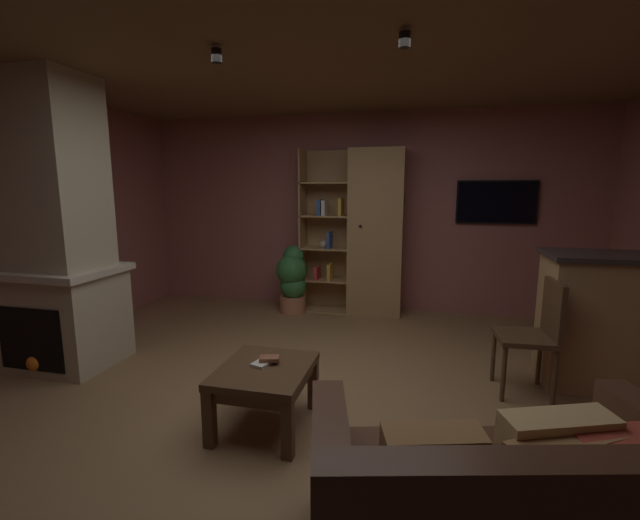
% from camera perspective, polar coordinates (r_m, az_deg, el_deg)
% --- Properties ---
extents(floor, '(5.89, 5.57, 0.02)m').
position_cam_1_polar(floor, '(3.38, -1.67, -19.16)').
color(floor, olive).
rests_on(floor, ground).
extents(wall_back, '(6.01, 0.06, 2.57)m').
position_cam_1_polar(wall_back, '(5.74, 5.67, 6.26)').
color(wall_back, '#9E5B56').
rests_on(wall_back, ground).
extents(ceiling, '(5.89, 5.57, 0.02)m').
position_cam_1_polar(ceiling, '(3.11, -1.94, 27.54)').
color(ceiling, brown).
extents(window_pane_back, '(0.74, 0.01, 0.72)m').
position_cam_1_polar(window_pane_back, '(5.79, 0.90, 6.70)').
color(window_pane_back, white).
extents(stone_fireplace, '(1.00, 0.81, 2.57)m').
position_cam_1_polar(stone_fireplace, '(4.48, -31.86, 2.28)').
color(stone_fireplace, '#BCAD8E').
rests_on(stone_fireplace, ground).
extents(bookshelf_cabinet, '(1.30, 0.41, 2.09)m').
position_cam_1_polar(bookshelf_cabinet, '(5.47, 6.54, 3.51)').
color(bookshelf_cabinet, '#A87F51').
rests_on(bookshelf_cabinet, ground).
extents(kitchen_bar_counter, '(1.45, 0.61, 1.10)m').
position_cam_1_polar(kitchen_bar_counter, '(4.28, 36.79, -6.72)').
color(kitchen_bar_counter, '#A87F51').
rests_on(kitchen_bar_counter, ground).
extents(coffee_table, '(0.60, 0.70, 0.43)m').
position_cam_1_polar(coffee_table, '(3.02, -7.36, -15.44)').
color(coffee_table, '#4C331E').
rests_on(coffee_table, ground).
extents(table_book_0, '(0.12, 0.12, 0.02)m').
position_cam_1_polar(table_book_0, '(3.00, -7.98, -13.64)').
color(table_book_0, beige).
rests_on(table_book_0, coffee_table).
extents(table_book_1, '(0.15, 0.12, 0.03)m').
position_cam_1_polar(table_book_1, '(3.02, -6.78, -12.95)').
color(table_book_1, brown).
rests_on(table_book_1, coffee_table).
extents(dining_chair, '(0.44, 0.44, 0.92)m').
position_cam_1_polar(dining_chair, '(3.76, 26.94, -8.29)').
color(dining_chair, '#4C331E').
rests_on(dining_chair, ground).
extents(potted_floor_plant, '(0.40, 0.40, 0.88)m').
position_cam_1_polar(potted_floor_plant, '(5.56, -3.69, -2.38)').
color(potted_floor_plant, '#B77051').
rests_on(potted_floor_plant, ground).
extents(wall_mounted_tv, '(0.93, 0.06, 0.53)m').
position_cam_1_polar(wall_mounted_tv, '(5.68, 22.47, 7.16)').
color(wall_mounted_tv, black).
extents(track_light_spot_0, '(0.07, 0.07, 0.09)m').
position_cam_1_polar(track_light_spot_0, '(4.18, -33.71, 20.22)').
color(track_light_spot_0, black).
extents(track_light_spot_1, '(0.07, 0.07, 0.09)m').
position_cam_1_polar(track_light_spot_1, '(3.26, -13.65, 25.00)').
color(track_light_spot_1, black).
extents(track_light_spot_2, '(0.07, 0.07, 0.09)m').
position_cam_1_polar(track_light_spot_2, '(2.93, 11.23, 26.89)').
color(track_light_spot_2, black).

